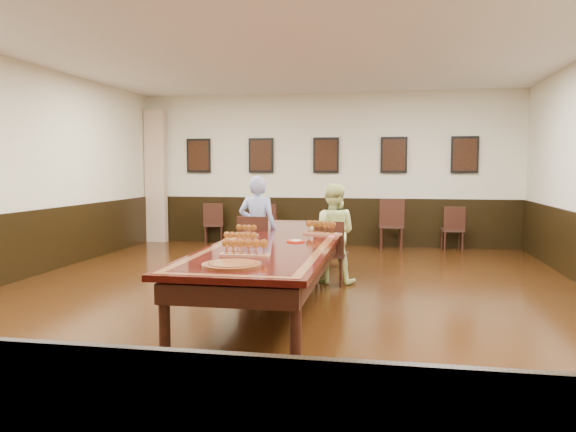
% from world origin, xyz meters
% --- Properties ---
extents(floor, '(8.00, 10.00, 0.02)m').
position_xyz_m(floor, '(0.00, 0.00, -0.01)').
color(floor, black).
rests_on(floor, ground).
extents(ceiling, '(8.00, 10.00, 0.02)m').
position_xyz_m(ceiling, '(0.00, 0.00, 3.21)').
color(ceiling, white).
rests_on(ceiling, floor).
extents(wall_back, '(8.00, 0.02, 3.20)m').
position_xyz_m(wall_back, '(0.00, 5.01, 1.60)').
color(wall_back, beige).
rests_on(wall_back, floor).
extents(wall_front, '(8.00, 0.02, 3.20)m').
position_xyz_m(wall_front, '(0.00, -5.01, 1.60)').
color(wall_front, beige).
rests_on(wall_front, floor).
extents(chair_man, '(0.45, 0.49, 0.96)m').
position_xyz_m(chair_man, '(-0.57, 1.01, 0.48)').
color(chair_man, black).
rests_on(chair_man, floor).
extents(chair_woman, '(0.46, 0.50, 0.91)m').
position_xyz_m(chair_woman, '(0.53, 0.98, 0.45)').
color(chair_woman, black).
rests_on(chair_woman, floor).
extents(spare_chair_a, '(0.51, 0.54, 0.88)m').
position_xyz_m(spare_chair_a, '(-2.41, 4.74, 0.44)').
color(spare_chair_a, black).
rests_on(spare_chair_a, floor).
extents(spare_chair_b, '(0.44, 0.48, 0.90)m').
position_xyz_m(spare_chair_b, '(-1.15, 4.48, 0.45)').
color(spare_chair_b, black).
rests_on(spare_chair_b, floor).
extents(spare_chair_c, '(0.51, 0.55, 1.03)m').
position_xyz_m(spare_chair_c, '(1.37, 4.53, 0.51)').
color(spare_chair_c, black).
rests_on(spare_chair_c, floor).
extents(spare_chair_d, '(0.45, 0.48, 0.88)m').
position_xyz_m(spare_chair_d, '(2.56, 4.62, 0.44)').
color(spare_chair_d, black).
rests_on(spare_chair_d, floor).
extents(person_man, '(0.56, 0.37, 1.53)m').
position_xyz_m(person_man, '(-0.57, 1.11, 0.76)').
color(person_man, '#4D63C2').
rests_on(person_man, floor).
extents(person_woman, '(0.75, 0.60, 1.42)m').
position_xyz_m(person_woman, '(0.54, 1.07, 0.71)').
color(person_woman, '#ECF99B').
rests_on(person_woman, floor).
extents(pink_phone, '(0.08, 0.15, 0.01)m').
position_xyz_m(pink_phone, '(0.60, 0.35, 0.76)').
color(pink_phone, '#F95370').
rests_on(pink_phone, conference_table).
extents(curtain, '(0.45, 0.18, 2.90)m').
position_xyz_m(curtain, '(-3.75, 4.82, 1.45)').
color(curtain, tan).
rests_on(curtain, floor).
extents(wainscoting, '(8.00, 10.00, 1.00)m').
position_xyz_m(wainscoting, '(0.00, 0.00, 0.50)').
color(wainscoting, black).
rests_on(wainscoting, floor).
extents(conference_table, '(1.40, 5.00, 0.76)m').
position_xyz_m(conference_table, '(0.00, 0.00, 0.61)').
color(conference_table, black).
rests_on(conference_table, floor).
extents(posters, '(6.14, 0.04, 0.74)m').
position_xyz_m(posters, '(0.00, 4.94, 1.90)').
color(posters, black).
rests_on(posters, wall_back).
extents(flight_a, '(0.42, 0.13, 0.16)m').
position_xyz_m(flight_a, '(-0.54, 0.21, 0.82)').
color(flight_a, '#9C6141').
rests_on(flight_a, conference_table).
extents(flight_b, '(0.53, 0.31, 0.19)m').
position_xyz_m(flight_b, '(0.45, 0.54, 0.84)').
color(flight_b, '#9C6141').
rests_on(flight_b, conference_table).
extents(flight_c, '(0.42, 0.14, 0.16)m').
position_xyz_m(flight_c, '(-0.35, -0.61, 0.82)').
color(flight_c, '#9C6141').
rests_on(flight_c, conference_table).
extents(flight_d, '(0.50, 0.15, 0.19)m').
position_xyz_m(flight_d, '(-0.09, -1.42, 0.84)').
color(flight_d, '#9C6141').
rests_on(flight_d, conference_table).
extents(red_plate_grp, '(0.22, 0.22, 0.03)m').
position_xyz_m(red_plate_grp, '(0.23, -0.24, 0.76)').
color(red_plate_grp, red).
rests_on(red_plate_grp, conference_table).
extents(carved_platter, '(0.62, 0.62, 0.04)m').
position_xyz_m(carved_platter, '(-0.06, -2.01, 0.77)').
color(carved_platter, '#512310').
rests_on(carved_platter, conference_table).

